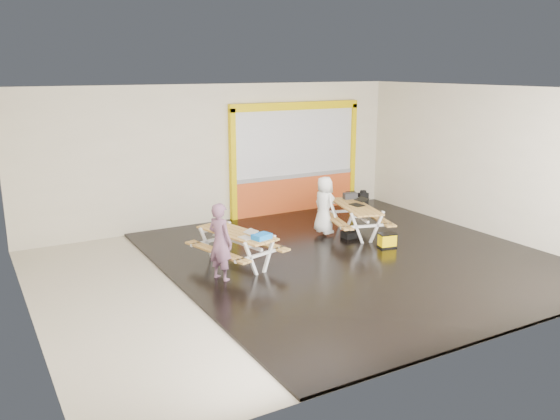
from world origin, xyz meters
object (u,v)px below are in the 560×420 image
laptop_right (359,203)px  toolbox (350,196)px  fluke_bag (387,241)px  laptop_left (248,236)px  picnic_table_right (355,213)px  person_left (220,242)px  backpack (363,199)px  picnic_table_left (237,240)px  blue_pouch (262,236)px  person_right (324,205)px  dark_case (350,235)px

laptop_right → toolbox: (0.21, 0.62, 0.03)m
fluke_bag → laptop_left: bearing=177.6°
picnic_table_right → laptop_right: (0.10, 0.01, 0.22)m
person_left → laptop_left: (0.61, 0.10, 0.01)m
person_left → laptop_left: bearing=-102.4°
person_left → backpack: size_ratio=3.58×
picnic_table_left → toolbox: (3.66, 1.22, 0.26)m
blue_pouch → backpack: backpack is taller
person_right → blue_pouch: (-2.46, -1.54, 0.00)m
backpack → picnic_table_left: bearing=-162.6°
blue_pouch → picnic_table_left: bearing=108.6°
backpack → fluke_bag: (-0.76, -1.87, -0.48)m
toolbox → fluke_bag: toolbox is taller
laptop_right → dark_case: 0.78m
picnic_table_right → dark_case: (-0.25, -0.18, -0.45)m
person_right → fluke_bag: person_right is taller
picnic_table_right → person_left: (-3.94, -1.14, 0.19)m
picnic_table_left → fluke_bag: picnic_table_left is taller
laptop_left → person_left: bearing=-170.6°
picnic_table_left → blue_pouch: 0.72m
laptop_right → backpack: 0.96m
laptop_left → fluke_bag: size_ratio=0.87×
laptop_right → fluke_bag: bearing=-94.7°
backpack → fluke_bag: 2.08m
picnic_table_right → backpack: bearing=42.6°
blue_pouch → fluke_bag: bearing=1.1°
laptop_left → picnic_table_left: bearing=93.0°
backpack → fluke_bag: backpack is taller
picnic_table_right → blue_pouch: size_ratio=6.18×
backpack → fluke_bag: bearing=-112.0°
toolbox → laptop_right: bearing=-109.0°
picnic_table_left → laptop_left: bearing=-87.0°
person_left → toolbox: (4.25, 1.77, 0.06)m
picnic_table_right → laptop_right: 0.25m
picnic_table_left → picnic_table_right: bearing=9.9°
dark_case → toolbox: bearing=55.3°
picnic_table_left → person_left: 0.83m
person_right → blue_pouch: 2.90m
laptop_left → blue_pouch: laptop_left is taller
toolbox → picnic_table_left: bearing=-161.5°
picnic_table_right → toolbox: (0.31, 0.64, 0.25)m
person_left → laptop_right: size_ratio=3.81×
person_right → picnic_table_right: bearing=-118.7°
laptop_left → blue_pouch: bearing=-46.2°
picnic_table_right → dark_case: bearing=-144.8°
fluke_bag → toolbox: bearing=80.3°
person_left → fluke_bag: (3.94, -0.04, -0.56)m
person_right → toolbox: (0.98, 0.33, 0.04)m
laptop_right → dark_case: size_ratio=1.04×
laptop_left → toolbox: bearing=24.7°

